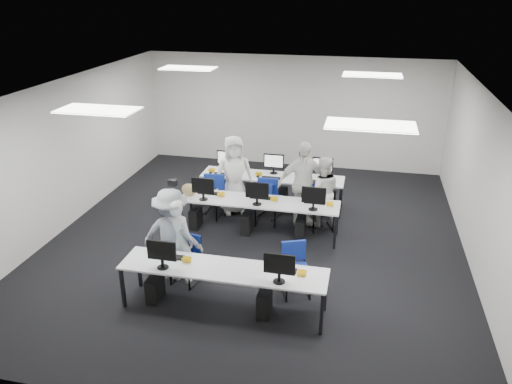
% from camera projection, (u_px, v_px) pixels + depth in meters
% --- Properties ---
extents(room, '(9.00, 9.02, 3.00)m').
position_uv_depth(room, '(257.00, 168.00, 9.45)').
color(room, black).
rests_on(room, ground).
extents(ceiling_panels, '(5.20, 4.60, 0.02)m').
position_uv_depth(ceiling_panels, '(257.00, 90.00, 8.87)').
color(ceiling_panels, white).
rests_on(ceiling_panels, room).
extents(desk_front, '(3.20, 0.70, 0.73)m').
position_uv_depth(desk_front, '(223.00, 271.00, 7.61)').
color(desk_front, silver).
rests_on(desk_front, ground).
extents(desk_mid, '(3.20, 0.70, 0.73)m').
position_uv_depth(desk_mid, '(259.00, 203.00, 9.95)').
color(desk_mid, silver).
rests_on(desk_mid, ground).
extents(desk_back, '(3.20, 0.70, 0.73)m').
position_uv_depth(desk_back, '(272.00, 178.00, 11.21)').
color(desk_back, silver).
rests_on(desk_back, ground).
extents(equipment_front, '(2.51, 0.41, 1.19)m').
position_uv_depth(equipment_front, '(211.00, 288.00, 7.76)').
color(equipment_front, '#0E5DB6').
rests_on(equipment_front, desk_front).
extents(equipment_mid, '(2.91, 0.41, 1.19)m').
position_uv_depth(equipment_mid, '(250.00, 217.00, 10.10)').
color(equipment_mid, white).
rests_on(equipment_mid, desk_mid).
extents(equipment_back, '(2.91, 0.41, 1.19)m').
position_uv_depth(equipment_back, '(280.00, 192.00, 11.31)').
color(equipment_back, white).
rests_on(equipment_back, desk_back).
extents(chair_0, '(0.50, 0.53, 0.84)m').
position_uv_depth(chair_0, '(187.00, 268.00, 8.48)').
color(chair_0, navy).
rests_on(chair_0, ground).
extents(chair_1, '(0.57, 0.59, 0.88)m').
position_uv_depth(chair_1, '(295.00, 279.00, 8.15)').
color(chair_1, navy).
rests_on(chair_1, ground).
extents(chair_2, '(0.43, 0.47, 0.84)m').
position_uv_depth(chair_2, '(210.00, 205.00, 10.84)').
color(chair_2, navy).
rests_on(chair_2, ground).
extents(chair_3, '(0.49, 0.53, 0.93)m').
position_uv_depth(chair_3, '(267.00, 210.00, 10.58)').
color(chair_3, navy).
rests_on(chair_3, ground).
extents(chair_4, '(0.60, 0.62, 0.93)m').
position_uv_depth(chair_4, '(321.00, 215.00, 10.34)').
color(chair_4, navy).
rests_on(chair_4, ground).
extents(chair_5, '(0.50, 0.54, 0.96)m').
position_uv_depth(chair_5, '(217.00, 199.00, 11.10)').
color(chair_5, navy).
rests_on(chair_5, ground).
extents(chair_6, '(0.54, 0.56, 0.85)m').
position_uv_depth(chair_6, '(269.00, 205.00, 10.87)').
color(chair_6, navy).
rests_on(chair_6, ground).
extents(chair_7, '(0.52, 0.55, 0.89)m').
position_uv_depth(chair_7, '(313.00, 211.00, 10.57)').
color(chair_7, navy).
rests_on(chair_7, ground).
extents(handbag, '(0.33, 0.23, 0.25)m').
position_uv_depth(handbag, '(189.00, 190.00, 10.13)').
color(handbag, '#A68255').
rests_on(handbag, desk_mid).
extents(student_0, '(0.62, 0.48, 1.53)m').
position_uv_depth(student_0, '(179.00, 240.00, 8.34)').
color(student_0, silver).
rests_on(student_0, ground).
extents(student_1, '(0.82, 0.68, 1.52)m').
position_uv_depth(student_1, '(322.00, 192.00, 10.29)').
color(student_1, silver).
rests_on(student_1, ground).
extents(student_2, '(1.00, 0.85, 1.75)m').
position_uv_depth(student_2, '(234.00, 175.00, 10.85)').
color(student_2, silver).
rests_on(student_2, ground).
extents(student_3, '(1.15, 0.84, 1.81)m').
position_uv_depth(student_3, '(303.00, 184.00, 10.30)').
color(student_3, silver).
rests_on(student_3, ground).
extents(photographer, '(1.08, 0.64, 1.64)m').
position_uv_depth(photographer, '(172.00, 235.00, 8.40)').
color(photographer, gray).
rests_on(photographer, ground).
extents(dslr_camera, '(0.14, 0.18, 0.10)m').
position_uv_depth(dslr_camera, '(173.00, 183.00, 8.22)').
color(dslr_camera, black).
rests_on(dslr_camera, photographer).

